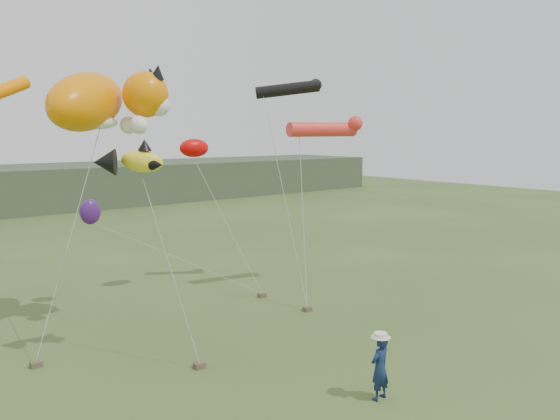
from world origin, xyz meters
The scene contains 7 objects.
ground centered at (0.00, 0.00, 0.00)m, with size 120.00×120.00×0.00m, color #385123.
festival_attendant centered at (0.87, -1.64, 0.89)m, with size 0.65×0.43×1.79m, color #122145.
sandbag_anchors centered at (-1.44, 5.01, 0.08)m, with size 12.62×5.57×0.17m.
cat_kite centered at (-2.75, 8.05, 8.29)m, with size 5.72×4.58×2.73m.
fish_kite centered at (-3.11, 5.04, 6.34)m, with size 2.28×1.49×1.09m.
tube_kites centered at (7.04, 7.67, 8.09)m, with size 4.07×3.43×2.67m.
misc_kites centered at (0.66, 10.60, 5.62)m, with size 5.49×1.66×3.47m.
Camera 1 is at (-10.08, -10.76, 7.18)m, focal length 35.00 mm.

